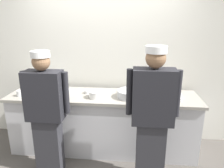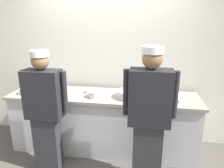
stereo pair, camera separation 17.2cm
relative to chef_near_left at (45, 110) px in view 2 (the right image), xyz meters
name	(u,v)px [view 2 (the right image)]	position (x,y,z in m)	size (l,w,h in m)	color
ground_plane	(99,162)	(0.63, 0.22, -0.86)	(9.00, 9.00, 0.00)	#514C47
wall_back	(108,52)	(0.63, 1.06, 0.60)	(4.37, 0.10, 2.92)	silver
prep_counter	(103,122)	(0.63, 0.58, -0.41)	(2.79, 0.68, 0.90)	silver
chef_near_left	(45,110)	(0.00, 0.00, 0.00)	(0.59, 0.24, 1.61)	#2D2D33
chef_center	(149,116)	(1.29, -0.06, 0.04)	(0.61, 0.24, 1.69)	#2D2D33
plate_stack_front	(96,94)	(0.55, 0.46, 0.08)	(0.20, 0.20, 0.10)	white
plate_stack_rear	(174,95)	(1.65, 0.66, 0.06)	(0.23, 0.23, 0.05)	white
mixing_bowl_steel	(130,94)	(1.03, 0.52, 0.09)	(0.37, 0.37, 0.11)	#B7BABF
sheet_tray	(55,91)	(-0.14, 0.60, 0.05)	(0.46, 0.34, 0.02)	#B7BABF
squeeze_bottle_primary	(161,87)	(1.48, 0.79, 0.12)	(0.06, 0.06, 0.19)	red
ramekin_green_sauce	(88,91)	(0.39, 0.63, 0.06)	(0.09, 0.09, 0.05)	white
ramekin_yellow_sauce	(179,101)	(1.69, 0.45, 0.06)	(0.08, 0.08, 0.04)	white
ramekin_red_sauce	(122,90)	(0.89, 0.76, 0.06)	(0.10, 0.10, 0.04)	white
ramekin_orange_sauce	(164,100)	(1.50, 0.46, 0.05)	(0.11, 0.11, 0.04)	white
deli_cup	(22,91)	(-0.56, 0.42, 0.08)	(0.09, 0.09, 0.09)	white
chefs_knife	(152,96)	(1.34, 0.61, 0.04)	(0.28, 0.03, 0.02)	#B7BABF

